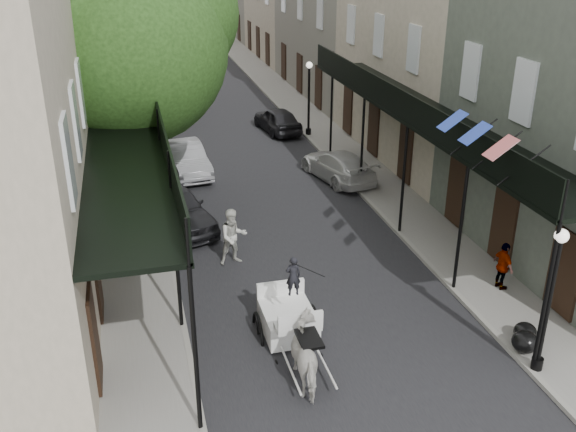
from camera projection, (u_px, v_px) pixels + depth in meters
ground at (348, 349)px, 16.35m from camera, size 140.00×140.00×0.00m
road at (224, 131)px, 34.04m from camera, size 8.00×90.00×0.01m
sidewalk_left at (127, 137)px, 32.89m from camera, size 2.20×90.00×0.12m
sidewalk_right at (314, 124)px, 35.14m from camera, size 2.20×90.00×0.12m
building_row_left at (54, 12)px, 38.81m from camera, size 5.00×80.00×10.50m
building_row_right at (325, 4)px, 42.68m from camera, size 5.00×80.00×10.50m
gallery_left at (131, 133)px, 19.79m from camera, size 2.20×18.05×4.88m
gallery_right at (417, 113)px, 21.95m from camera, size 2.20×18.05×4.88m
tree_near at (139, 36)px, 21.76m from camera, size 7.31×6.80×9.63m
tree_far at (129, 10)px, 34.40m from camera, size 6.45×6.00×8.61m
lamppost_right_near at (549, 300)px, 14.67m from camera, size 0.32×0.32×3.71m
lamppost_left at (162, 202)px, 19.90m from camera, size 0.32×0.32×3.71m
lamppost_right_far at (309, 97)px, 32.36m from camera, size 0.32×0.32×3.71m
horse at (310, 355)px, 14.86m from camera, size 0.84×1.83×1.54m
carriage at (285, 294)px, 16.89m from camera, size 1.62×2.28×2.58m
pedestrian_walking at (233, 237)px, 20.23m from camera, size 1.00×0.83×1.86m
pedestrian_sidewalk_left at (143, 127)px, 31.56m from camera, size 1.10×0.71×1.60m
pedestrian_sidewalk_right at (503, 266)px, 18.62m from camera, size 0.40×0.88×1.47m
car_left_near at (174, 207)px, 22.78m from camera, size 3.15×4.90×1.55m
car_left_mid at (186, 159)px, 27.87m from camera, size 1.98×4.34×1.38m
car_left_far at (166, 99)px, 37.82m from camera, size 2.87×4.97×1.30m
car_right_near at (338, 165)px, 27.26m from camera, size 2.61×4.57×1.25m
car_right_far at (277, 120)px, 33.70m from camera, size 2.09×4.04×1.31m
trash_bags at (525, 338)px, 16.16m from camera, size 0.92×1.07×0.57m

